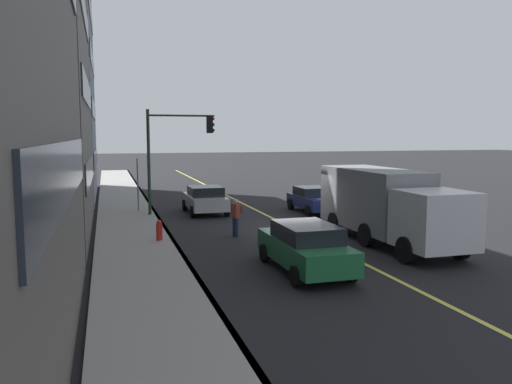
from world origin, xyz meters
TOP-DOWN VIEW (x-y plane):
  - ground at (0.00, 0.00)m, footprint 200.00×200.00m
  - sidewalk_slab at (0.00, 7.06)m, footprint 80.00×3.01m
  - curb_edge at (0.00, 5.64)m, footprint 80.00×0.16m
  - lane_stripe_center at (0.00, 0.00)m, footprint 80.00×0.16m
  - building_glass_right at (15.50, 13.98)m, footprint 13.82×10.50m
  - car_silver at (5.69, 2.95)m, footprint 4.10×2.03m
  - car_green at (-7.01, 2.22)m, footprint 4.46×1.90m
  - car_navy at (4.33, -2.81)m, footprint 3.99×1.92m
  - truck_gray at (-3.94, -2.40)m, footprint 8.02×2.39m
  - pedestrian_with_backpack at (-1.00, 2.92)m, footprint 0.43×0.45m
  - traffic_light_mast at (5.13, 4.62)m, footprint 0.28×3.53m
  - street_sign_post at (6.47, 6.46)m, footprint 0.60×0.08m
  - fire_hydrant at (-1.63, 6.16)m, footprint 0.24×0.24m

SIDE VIEW (x-z plane):
  - ground at x=0.00m, z-range 0.00..0.00m
  - lane_stripe_center at x=0.00m, z-range 0.00..0.01m
  - sidewalk_slab at x=0.00m, z-range 0.00..0.15m
  - curb_edge at x=0.00m, z-range 0.00..0.15m
  - fire_hydrant at x=-1.63m, z-range 0.00..0.94m
  - car_navy at x=4.33m, z-range 0.02..1.40m
  - car_silver at x=5.69m, z-range 0.02..1.49m
  - car_green at x=-7.01m, z-range 0.03..1.55m
  - pedestrian_with_backpack at x=-1.00m, z-range 0.12..1.71m
  - truck_gray at x=-3.94m, z-range 0.13..2.99m
  - street_sign_post at x=6.47m, z-range 0.26..3.23m
  - traffic_light_mast at x=5.13m, z-range 1.01..6.53m
  - building_glass_right at x=15.50m, z-range 0.00..18.34m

